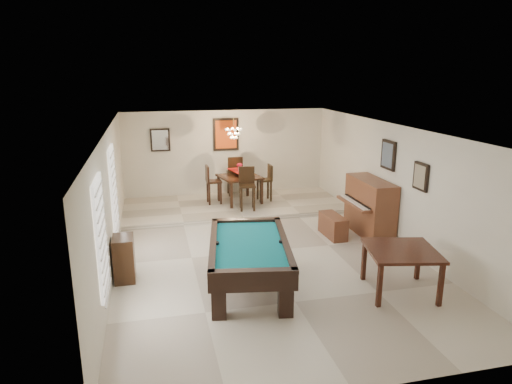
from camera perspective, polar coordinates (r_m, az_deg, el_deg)
name	(u,v)px	position (r m, az deg, el deg)	size (l,w,h in m)	color
ground_plane	(262,252)	(9.78, 0.81, -7.47)	(6.00, 9.00, 0.02)	beige
wall_back	(226,154)	(13.66, -3.77, 4.73)	(6.00, 0.04, 2.60)	silver
wall_front	(360,293)	(5.38, 12.88, -12.24)	(6.00, 0.04, 2.60)	silver
wall_left	(110,202)	(9.12, -17.76, -1.16)	(0.04, 9.00, 2.60)	silver
wall_right	(395,184)	(10.48, 16.97, 0.94)	(0.04, 9.00, 2.60)	silver
ceiling	(263,129)	(9.10, 0.88, 7.89)	(6.00, 9.00, 0.04)	white
dining_step	(234,206)	(12.75, -2.74, -1.73)	(6.00, 2.50, 0.12)	beige
window_left_front	(101,236)	(7.00, -18.81, -5.25)	(0.06, 1.00, 1.70)	white
window_left_rear	(114,189)	(9.67, -17.39, 0.38)	(0.06, 1.00, 1.70)	white
pool_table	(249,266)	(8.09, -0.86, -9.18)	(1.35, 2.49, 0.83)	black
square_table	(400,271)	(8.31, 17.57, -9.37)	(1.14, 1.14, 0.79)	black
upright_piano	(364,207)	(10.84, 13.33, -1.89)	(0.88, 1.57, 1.31)	brown
piano_bench	(333,226)	(10.69, 9.59, -4.18)	(0.35, 0.91, 0.50)	brown
apothecary_chest	(124,258)	(8.71, -16.16, -7.98)	(0.37, 0.55, 0.82)	black
dining_table	(240,187)	(12.80, -2.04, 0.65)	(1.05, 1.05, 0.87)	black
flower_vase	(240,167)	(12.68, -2.06, 3.12)	(0.15, 0.15, 0.26)	#B40F26
dining_chair_south	(247,189)	(12.04, -1.10, 0.38)	(0.42, 0.42, 1.14)	black
dining_chair_north	(235,175)	(13.53, -2.69, 2.09)	(0.43, 0.43, 1.17)	black
dining_chair_west	(214,184)	(12.70, -5.28, 0.95)	(0.40, 0.40, 1.08)	black
dining_chair_east	(264,183)	(12.92, 1.04, 1.16)	(0.38, 0.38, 1.03)	black
chandelier	(234,129)	(12.26, -2.82, 7.83)	(0.44, 0.44, 0.60)	#FFE5B2
back_painting	(226,134)	(13.53, -3.79, 7.21)	(0.75, 0.06, 0.95)	#D84C14
back_mirror	(160,140)	(13.36, -11.89, 6.39)	(0.55, 0.06, 0.65)	white
right_picture_upper	(388,155)	(10.59, 16.23, 4.47)	(0.06, 0.55, 0.65)	slate
right_picture_lower	(421,177)	(9.54, 19.92, 1.83)	(0.06, 0.45, 0.55)	gray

